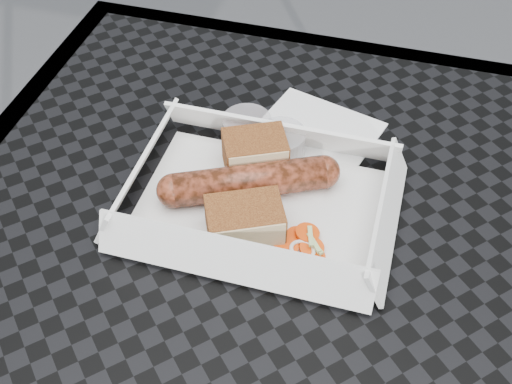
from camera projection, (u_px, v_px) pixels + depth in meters
patio_table at (329, 363)px, 0.58m from camera, size 0.80×0.80×0.74m
food_tray at (259, 205)px, 0.60m from camera, size 0.22×0.15×0.00m
bratwurst at (250, 181)px, 0.60m from camera, size 0.16×0.09×0.03m
bread_near at (255, 153)px, 0.62m from camera, size 0.07×0.06×0.04m
bread_far at (245, 221)px, 0.56m from camera, size 0.08×0.07×0.03m
veg_garnish at (302, 246)px, 0.56m from camera, size 0.03×0.03×0.00m
napkin at (312, 137)px, 0.67m from camera, size 0.15×0.15×0.00m
condiment_cup_sauce at (247, 130)px, 0.66m from camera, size 0.05×0.05×0.03m
condiment_cup_empty at (281, 144)px, 0.64m from camera, size 0.05×0.05×0.03m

